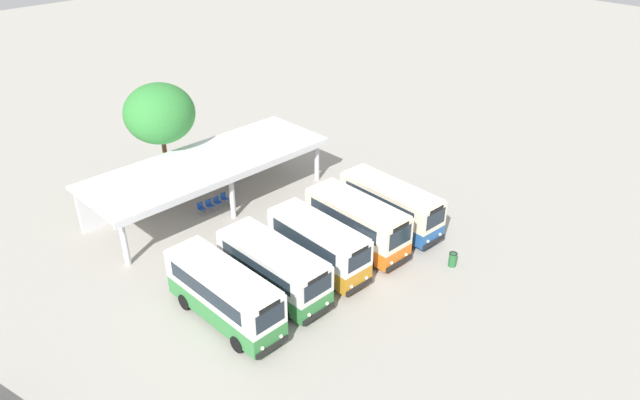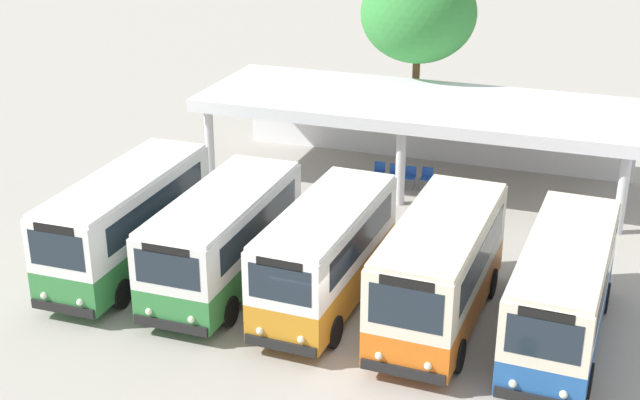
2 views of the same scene
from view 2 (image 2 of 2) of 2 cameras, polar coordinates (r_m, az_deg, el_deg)
ground_plane at (r=24.30m, az=0.66°, el=-9.44°), size 180.00×180.00×0.00m
city_bus_nearest_orange at (r=28.23m, az=-12.37°, el=-1.19°), size 2.31×7.49×3.20m
city_bus_second_in_row at (r=26.77m, az=-6.24°, el=-2.32°), size 2.49×7.14×3.02m
city_bus_middle_cream at (r=25.48m, az=0.42°, el=-3.39°), size 2.42×6.82×3.13m
city_bus_fourth_amber at (r=24.71m, az=7.77°, el=-4.36°), size 2.58×7.11×3.21m
city_bus_fifth_blue at (r=24.48m, az=15.44°, el=-5.53°), size 2.47×7.48×3.03m
terminal_canopy at (r=35.49m, az=6.65°, el=5.68°), size 17.03×6.14×3.40m
waiting_chair_end_by_column at (r=35.21m, az=3.84°, el=1.92°), size 0.44×0.44×0.86m
waiting_chair_second_from_end at (r=34.99m, az=4.83°, el=1.76°), size 0.44×0.44×0.86m
waiting_chair_middle_seat at (r=34.83m, az=5.85°, el=1.62°), size 0.44×0.44×0.86m
waiting_chair_fourth_seat at (r=34.77m, az=6.93°, el=1.54°), size 0.44×0.44×0.86m
roadside_tree_behind_canopy at (r=37.83m, az=6.40°, el=11.89°), size 4.87×4.87×8.08m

